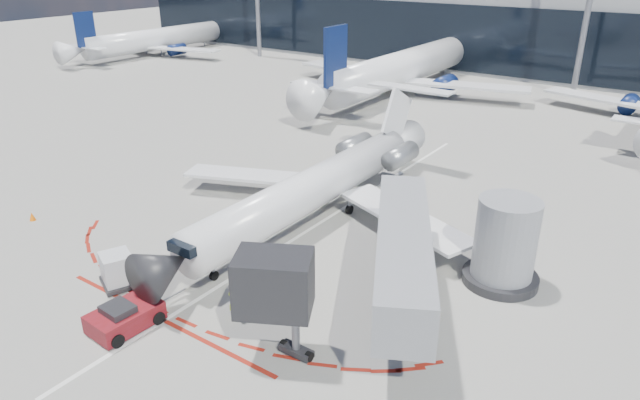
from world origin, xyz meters
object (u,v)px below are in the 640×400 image
Objects in this scene: ramp_worker at (234,302)px; uld_container at (117,270)px; regional_jet at (321,183)px; pushback_tug at (125,317)px.

ramp_worker reaches higher than uld_container.
regional_jet reaches higher than uld_container.
pushback_tug is (-0.40, -15.48, -1.72)m from regional_jet.
pushback_tug is at bearing -9.14° from uld_container.
ramp_worker is at bearing 34.16° from uld_container.
uld_container is at bearing 10.94° from ramp_worker.
pushback_tug is at bearing 43.45° from ramp_worker.
uld_container is at bearing -105.82° from regional_jet.
regional_jet is at bearing 92.08° from pushback_tug.
regional_jet is 11.16× the size of uld_container.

